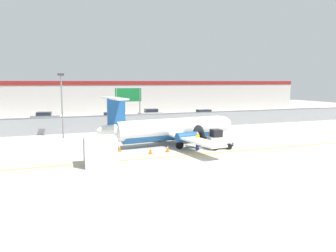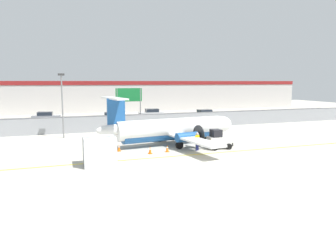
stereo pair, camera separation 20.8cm
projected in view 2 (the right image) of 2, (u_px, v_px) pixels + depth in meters
The scene contains 17 objects.
ground_plane at pixel (199, 154), 28.87m from camera, with size 140.00×140.00×0.01m.
perimeter_fence at pixel (148, 121), 43.65m from camera, with size 98.00×0.10×2.10m.
parking_lot_strip at pixel (129, 120), 54.52m from camera, with size 98.00×17.00×0.12m.
background_building at pixel (109, 96), 71.33m from camera, with size 91.00×8.10×6.50m.
commuter_airplane at pixel (174, 129), 33.12m from camera, with size 15.12×16.07×4.92m.
baggage_tug at pixel (219, 140), 31.12m from camera, with size 2.35×1.42×1.88m.
ground_crew_worker at pixel (197, 140), 30.33m from camera, with size 0.54×0.44×1.70m.
cargo_container at pixel (100, 151), 24.95m from camera, with size 2.47×2.08×2.20m.
traffic_cone_near_left at pixel (150, 150), 29.04m from camera, with size 0.36×0.36×0.64m.
traffic_cone_near_right at pixel (119, 148), 30.08m from camera, with size 0.36×0.36×0.64m.
traffic_cone_far_left at pixel (167, 148), 29.82m from camera, with size 0.36×0.36×0.64m.
parked_car_0 at pixel (46, 117), 51.08m from camera, with size 4.37×2.38×1.58m.
parked_car_1 at pixel (112, 117), 50.41m from camera, with size 4.39×2.42×1.58m.
parked_car_2 at pixel (151, 113), 56.79m from camera, with size 4.30×2.22×1.58m.
parked_car_3 at pixel (205, 114), 55.35m from camera, with size 4.34×2.31×1.58m.
apron_light_pole at pixel (62, 100), 36.72m from camera, with size 0.70×0.30×7.27m.
highway_sign at pixel (129, 98), 44.19m from camera, with size 3.60×0.14×5.50m.
Camera 2 is at (-12.07, -23.71, 6.36)m, focal length 35.00 mm.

